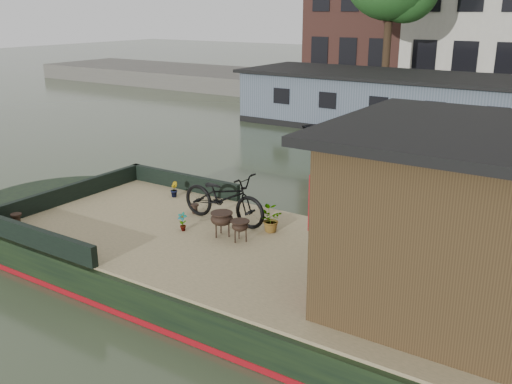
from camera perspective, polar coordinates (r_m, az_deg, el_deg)
The scene contains 16 objects.
ground at distance 9.18m, azimuth 6.94°, elevation -11.33°, with size 120.00×120.00×0.00m, color #2D3924.
houseboat_hull at distance 9.64m, azimuth -0.15°, elevation -7.86°, with size 14.01×4.02×0.60m.
houseboat_deck at distance 8.89m, azimuth 7.09°, elevation -7.81°, with size 11.80×3.80×0.05m, color tan.
bow_bulwark at distance 11.76m, azimuth -15.50°, elevation -0.79°, with size 3.00×4.00×0.35m.
cabin at distance 7.79m, azimuth 21.99°, elevation -2.84°, with size 4.00×3.50×2.42m.
bicycle at distance 10.56m, azimuth -3.24°, elevation -0.53°, with size 0.64×1.82×0.96m, color black.
potted_plant_a at distance 10.30m, azimuth -7.36°, elevation -2.97°, with size 0.18×0.12×0.34m, color brown.
potted_plant_b at distance 12.18m, azimuth -8.22°, elevation 0.27°, with size 0.18×0.14×0.33m, color brown.
potted_plant_c at distance 10.16m, azimuth 1.36°, elevation -2.77°, with size 0.41×0.36×0.46m, color #A2672F.
potted_plant_d at distance 10.14m, azimuth 12.46°, elevation -2.96°, with size 0.31×0.31×0.55m, color maroon.
brazier_front at distance 9.98m, azimuth -3.43°, elevation -3.23°, with size 0.41×0.41×0.44m, color black, non-canonical shape.
brazier_rear at distance 9.76m, azimuth -1.61°, elevation -3.91°, with size 0.35×0.35×0.38m, color black, non-canonical shape.
bollard_port at distance 11.17m, azimuth -6.14°, elevation -1.67°, with size 0.16×0.16×0.19m, color black.
bollard_stbd at distance 11.36m, azimuth -22.82°, elevation -2.57°, with size 0.20×0.20×0.23m, color black.
dinghy at distance 20.76m, azimuth 8.34°, elevation 6.21°, with size 2.27×3.18×0.66m, color black.
far_houseboat at distance 21.80m, azimuth 23.98°, elevation 7.14°, with size 20.40×4.40×2.11m.
Camera 1 is at (3.47, -7.24, 4.46)m, focal length 40.00 mm.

